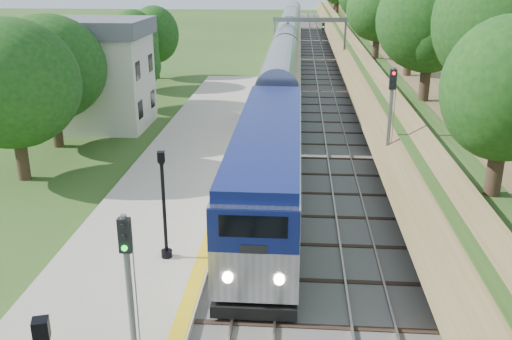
# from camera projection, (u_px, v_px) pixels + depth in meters

# --- Properties ---
(trackbed) EXTENTS (9.50, 170.00, 0.28)m
(trackbed) POSITION_uv_depth(u_px,v_px,m) (304.00, 65.00, 70.73)
(trackbed) COLOR #4C4944
(trackbed) RESTS_ON ground
(platform) EXTENTS (6.40, 68.00, 0.38)m
(platform) POSITION_uv_depth(u_px,v_px,m) (171.00, 196.00, 29.85)
(platform) COLOR #A49985
(platform) RESTS_ON ground
(yellow_stripe) EXTENTS (0.55, 68.00, 0.01)m
(yellow_stripe) POSITION_uv_depth(u_px,v_px,m) (225.00, 194.00, 29.58)
(yellow_stripe) COLOR gold
(yellow_stripe) RESTS_ON platform
(embankment) EXTENTS (10.64, 170.00, 11.70)m
(embankment) POSITION_uv_depth(u_px,v_px,m) (373.00, 50.00, 69.52)
(embankment) COLOR brown
(embankment) RESTS_ON ground
(station_building) EXTENTS (8.60, 6.60, 8.00)m
(station_building) POSITION_uv_depth(u_px,v_px,m) (92.00, 73.00, 42.31)
(station_building) COLOR silver
(station_building) RESTS_ON ground
(signal_gantry) EXTENTS (8.40, 0.38, 6.20)m
(signal_gantry) POSITION_uv_depth(u_px,v_px,m) (310.00, 30.00, 64.40)
(signal_gantry) COLOR slate
(signal_gantry) RESTS_ON ground
(trees_behind_platform) EXTENTS (7.82, 53.32, 7.21)m
(trees_behind_platform) POSITION_uv_depth(u_px,v_px,m) (83.00, 94.00, 33.19)
(trees_behind_platform) COLOR #332316
(trees_behind_platform) RESTS_ON ground
(train) EXTENTS (3.02, 100.44, 4.44)m
(train) POSITION_uv_depth(u_px,v_px,m) (287.00, 53.00, 64.75)
(train) COLOR black
(train) RESTS_ON trackbed
(lamppost_far) EXTENTS (0.44, 0.44, 4.48)m
(lamppost_far) POSITION_uv_depth(u_px,v_px,m) (164.00, 212.00, 22.45)
(lamppost_far) COLOR black
(lamppost_far) RESTS_ON platform
(signal_platform) EXTENTS (0.31, 0.25, 5.35)m
(signal_platform) POSITION_uv_depth(u_px,v_px,m) (129.00, 288.00, 14.66)
(signal_platform) COLOR slate
(signal_platform) RESTS_ON platform
(signal_farside) EXTENTS (0.36, 0.28, 6.52)m
(signal_farside) POSITION_uv_depth(u_px,v_px,m) (390.00, 115.00, 30.07)
(signal_farside) COLOR slate
(signal_farside) RESTS_ON ground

